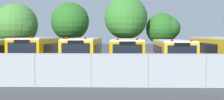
{
  "coord_description": "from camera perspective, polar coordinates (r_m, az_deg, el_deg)",
  "views": [
    {
      "loc": [
        3.38,
        -27.44,
        2.83
      ],
      "look_at": [
        2.43,
        0.0,
        1.6
      ],
      "focal_mm": 53.53,
      "sensor_mm": 36.0,
      "label": 1
    }
  ],
  "objects": [
    {
      "name": "tree_4",
      "position": [
        36.08,
        8.83,
        3.59
      ],
      "size": [
        3.63,
        3.41,
        5.19
      ],
      "color": "#4C3823",
      "rests_on": "ground_plane"
    },
    {
      "name": "tree_2",
      "position": [
        36.08,
        -7.05,
        4.83
      ],
      "size": [
        4.09,
        4.09,
        6.33
      ],
      "color": "#4C3823",
      "rests_on": "ground_plane"
    },
    {
      "name": "school_bus_5",
      "position": [
        27.66,
        10.2,
        -0.56
      ],
      "size": [
        2.5,
        10.05,
        2.55
      ],
      "rotation": [
        0.0,
        0.0,
        3.13
      ],
      "color": "yellow",
      "rests_on": "ground_plane"
    },
    {
      "name": "ground_plane",
      "position": [
        27.79,
        -5.01,
        -3.29
      ],
      "size": [
        160.0,
        160.0,
        0.0
      ],
      "primitive_type": "plane",
      "color": "#424244"
    },
    {
      "name": "school_bus_2",
      "position": [
        28.38,
        -12.44,
        -0.31
      ],
      "size": [
        2.53,
        9.22,
        2.74
      ],
      "rotation": [
        0.0,
        0.0,
        3.14
      ],
      "color": "#EAA80C",
      "rests_on": "ground_plane"
    },
    {
      "name": "school_bus_6",
      "position": [
        28.4,
        17.9,
        -0.31
      ],
      "size": [
        2.64,
        11.01,
        2.79
      ],
      "rotation": [
        0.0,
        0.0,
        3.15
      ],
      "color": "yellow",
      "rests_on": "ground_plane"
    },
    {
      "name": "chainlink_fence",
      "position": [
        18.14,
        -8.44,
        -3.36
      ],
      "size": [
        27.52,
        0.07,
        1.86
      ],
      "color": "#9EA0A3",
      "rests_on": "ground_plane"
    },
    {
      "name": "tree_3",
      "position": [
        35.09,
        2.45,
        5.52
      ],
      "size": [
        4.51,
        4.51,
        6.89
      ],
      "color": "#4C3823",
      "rests_on": "ground_plane"
    },
    {
      "name": "tree_1",
      "position": [
        38.02,
        -15.88,
        4.06
      ],
      "size": [
        4.78,
        4.77,
        6.33
      ],
      "color": "#4C3823",
      "rests_on": "ground_plane"
    },
    {
      "name": "school_bus_4",
      "position": [
        27.57,
        2.52,
        -0.43
      ],
      "size": [
        2.48,
        10.91,
        2.64
      ],
      "rotation": [
        0.0,
        0.0,
        3.14
      ],
      "color": "#EAA80C",
      "rests_on": "ground_plane"
    },
    {
      "name": "school_bus_3",
      "position": [
        27.83,
        -4.81,
        -0.34
      ],
      "size": [
        2.49,
        10.35,
        2.7
      ],
      "rotation": [
        0.0,
        0.0,
        3.15
      ],
      "color": "yellow",
      "rests_on": "ground_plane"
    }
  ]
}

